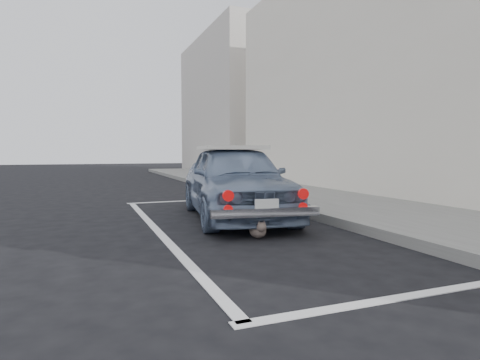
# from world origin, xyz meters

# --- Properties ---
(ground) EXTENTS (80.00, 80.00, 0.00)m
(ground) POSITION_xyz_m (0.00, 0.00, 0.00)
(ground) COLOR black
(ground) RESTS_ON ground
(sidewalk) EXTENTS (2.80, 40.00, 0.15)m
(sidewalk) POSITION_xyz_m (3.20, 2.00, 0.07)
(sidewalk) COLOR slate
(sidewalk) RESTS_ON ground
(shop_building) EXTENTS (3.50, 18.00, 7.00)m
(shop_building) POSITION_xyz_m (6.33, 4.00, 3.49)
(shop_building) COLOR silver
(shop_building) RESTS_ON ground
(building_far) EXTENTS (3.50, 10.00, 8.00)m
(building_far) POSITION_xyz_m (6.35, 20.00, 4.00)
(building_far) COLOR beige
(building_far) RESTS_ON ground
(pline_rear) EXTENTS (3.00, 0.12, 0.01)m
(pline_rear) POSITION_xyz_m (0.50, -0.50, 0.00)
(pline_rear) COLOR silver
(pline_rear) RESTS_ON ground
(pline_front) EXTENTS (3.00, 0.12, 0.01)m
(pline_front) POSITION_xyz_m (0.50, 6.50, 0.00)
(pline_front) COLOR silver
(pline_front) RESTS_ON ground
(pline_side) EXTENTS (0.12, 7.00, 0.01)m
(pline_side) POSITION_xyz_m (-0.90, 3.00, 0.00)
(pline_side) COLOR silver
(pline_side) RESTS_ON ground
(retro_coupe) EXTENTS (2.13, 4.14, 1.34)m
(retro_coupe) POSITION_xyz_m (0.63, 3.76, 0.68)
(retro_coupe) COLOR #6E82A0
(retro_coupe) RESTS_ON ground
(cat) EXTENTS (0.25, 0.51, 0.27)m
(cat) POSITION_xyz_m (0.31, 2.01, 0.12)
(cat) COLOR #63574B
(cat) RESTS_ON ground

